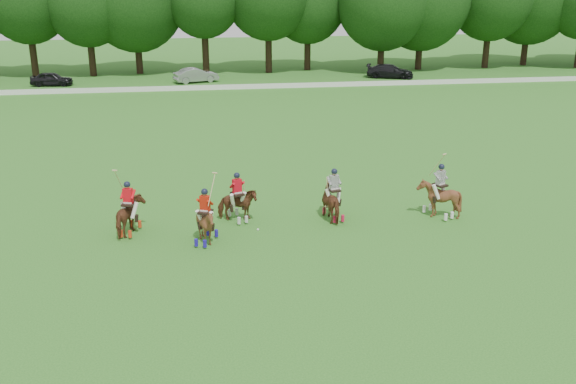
{
  "coord_description": "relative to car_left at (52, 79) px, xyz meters",
  "views": [
    {
      "loc": [
        -1.63,
        -20.5,
        9.84
      ],
      "look_at": [
        2.08,
        4.2,
        1.4
      ],
      "focal_mm": 40.0,
      "sensor_mm": 36.0,
      "label": 1
    }
  ],
  "objects": [
    {
      "name": "ground",
      "position": [
        14.62,
        -42.5,
        -0.65
      ],
      "size": [
        180.0,
        180.0,
        0.0
      ],
      "primitive_type": "plane",
      "color": "#24621C",
      "rests_on": "ground"
    },
    {
      "name": "polo_red_b",
      "position": [
        14.65,
        -37.67,
        0.09
      ],
      "size": [
        1.7,
        1.57,
        2.13
      ],
      "color": "#542C16",
      "rests_on": "ground"
    },
    {
      "name": "car_mid",
      "position": [
        13.44,
        0.0,
        0.05
      ],
      "size": [
        4.49,
        2.76,
        1.4
      ],
      "primitive_type": "imported",
      "rotation": [
        0.0,
        0.0,
        1.9
      ],
      "color": "#99989E",
      "rests_on": "ground"
    },
    {
      "name": "boundary_rail",
      "position": [
        14.62,
        -4.5,
        -0.43
      ],
      "size": [
        120.0,
        0.1,
        0.44
      ],
      "primitive_type": "cube",
      "color": "white",
      "rests_on": "ground"
    },
    {
      "name": "polo_stripe_b",
      "position": [
        23.19,
        -38.45,
        0.21
      ],
      "size": [
        1.88,
        1.95,
        2.9
      ],
      "color": "#542C16",
      "rests_on": "ground"
    },
    {
      "name": "polo_red_a",
      "position": [
        10.29,
        -38.45,
        0.14
      ],
      "size": [
        1.26,
        1.91,
        2.74
      ],
      "color": "#542C16",
      "rests_on": "ground"
    },
    {
      "name": "car_right",
      "position": [
        32.91,
        0.0,
        0.03
      ],
      "size": [
        5.06,
        3.51,
        1.36
      ],
      "primitive_type": "imported",
      "rotation": [
        0.0,
        0.0,
        1.19
      ],
      "color": "black",
      "rests_on": "ground"
    },
    {
      "name": "polo_red_c",
      "position": [
        13.27,
        -39.85,
        0.14
      ],
      "size": [
        1.68,
        1.75,
        2.76
      ],
      "color": "#542C16",
      "rests_on": "ground"
    },
    {
      "name": "polo_stripe_a",
      "position": [
        18.68,
        -38.07,
        0.15
      ],
      "size": [
        1.17,
        1.93,
        2.24
      ],
      "color": "#542C16",
      "rests_on": "ground"
    },
    {
      "name": "polo_ball",
      "position": [
        15.37,
        -38.88,
        -0.6
      ],
      "size": [
        0.09,
        0.09,
        0.09
      ],
      "primitive_type": "sphere",
      "color": "white",
      "rests_on": "ground"
    },
    {
      "name": "car_left",
      "position": [
        0.0,
        0.0,
        0.0
      ],
      "size": [
        3.94,
        1.88,
        1.3
      ],
      "primitive_type": "imported",
      "rotation": [
        0.0,
        0.0,
        1.48
      ],
      "color": "black",
      "rests_on": "ground"
    }
  ]
}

